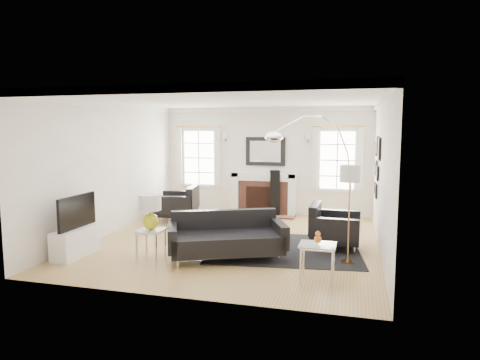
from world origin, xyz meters
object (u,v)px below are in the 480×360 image
(sofa, at_px, (226,238))
(gourd_lamp, at_px, (150,210))
(coffee_table, at_px, (228,215))
(fireplace, at_px, (264,194))
(armchair_right, at_px, (332,228))
(armchair_left, at_px, (179,205))
(arc_floor_lamp, at_px, (314,167))

(sofa, xyz_separation_m, gourd_lamp, (-1.28, -0.31, 0.49))
(sofa, bearing_deg, coffee_table, 105.78)
(fireplace, distance_m, gourd_lamp, 4.38)
(armchair_right, xyz_separation_m, gourd_lamp, (-3.03, -1.47, 0.47))
(fireplace, bearing_deg, armchair_left, -145.80)
(sofa, xyz_separation_m, armchair_right, (1.74, 1.16, 0.02))
(armchair_left, distance_m, arc_floor_lamp, 3.46)
(sofa, relative_size, coffee_table, 2.39)
(armchair_left, bearing_deg, arc_floor_lamp, -6.64)
(fireplace, xyz_separation_m, coffee_table, (-0.37, -2.08, -0.17))
(fireplace, relative_size, armchair_right, 1.65)
(arc_floor_lamp, bearing_deg, gourd_lamp, -134.92)
(coffee_table, xyz_separation_m, gourd_lamp, (-0.77, -2.13, 0.47))
(fireplace, height_order, gourd_lamp, fireplace)
(sofa, relative_size, armchair_left, 1.86)
(armchair_left, relative_size, armchair_right, 1.14)
(armchair_left, height_order, armchair_right, armchair_left)
(armchair_right, distance_m, arc_floor_lamp, 1.59)
(gourd_lamp, bearing_deg, armchair_left, 103.58)
(armchair_left, bearing_deg, armchair_right, -21.71)
(arc_floor_lamp, bearing_deg, coffee_table, -166.15)
(sofa, xyz_separation_m, arc_floor_lamp, (1.29, 2.27, 1.06))
(armchair_left, height_order, gourd_lamp, gourd_lamp)
(armchair_right, relative_size, gourd_lamp, 1.67)
(armchair_left, distance_m, armchair_right, 4.03)
(armchair_right, relative_size, arc_floor_lamp, 0.39)
(coffee_table, bearing_deg, armchair_right, -16.37)
(sofa, relative_size, armchair_right, 2.13)
(armchair_right, bearing_deg, fireplace, 124.58)
(coffee_table, bearing_deg, sofa, -74.22)
(armchair_left, bearing_deg, gourd_lamp, -76.42)
(armchair_right, bearing_deg, arc_floor_lamp, 112.44)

